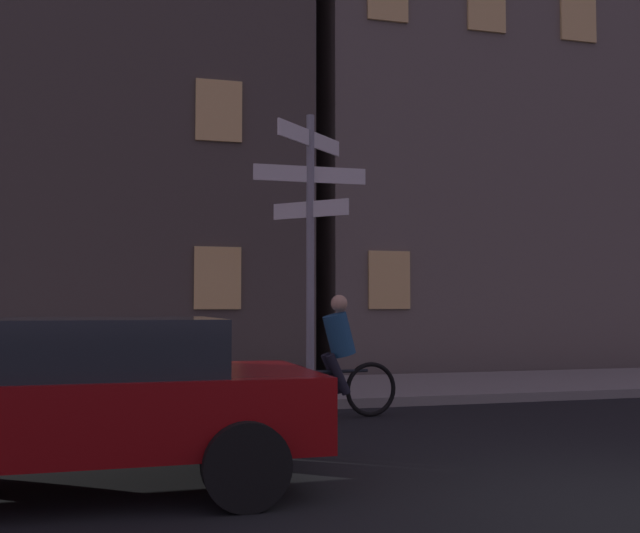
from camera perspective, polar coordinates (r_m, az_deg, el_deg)
sidewalk_kerb at (r=12.52m, az=2.30°, el=-9.44°), size 40.00×3.44×0.14m
signpost at (r=10.97m, az=-0.75°, el=3.30°), size 1.72×1.26×4.17m
car_side_parked at (r=6.30m, az=-18.78°, el=-9.59°), size 4.17×2.13×1.37m
cyclist at (r=9.74m, az=1.22°, el=-7.27°), size 1.82×0.36×1.61m
building_left_block at (r=19.34m, az=-21.44°, el=16.92°), size 11.77×7.78×16.00m
building_right_block at (r=21.88m, az=13.67°, el=17.38°), size 11.49×7.16×18.14m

